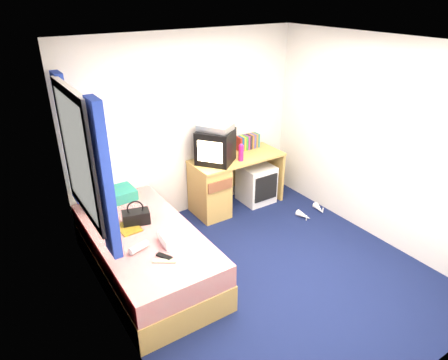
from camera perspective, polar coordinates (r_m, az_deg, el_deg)
ground at (r=4.55m, az=6.06°, el=-12.97°), size 3.40×3.40×0.00m
room_shell at (r=3.81m, az=7.07°, el=4.29°), size 3.40×3.40×3.40m
bed at (r=4.42m, az=-11.05°, el=-10.25°), size 1.01×2.00×0.54m
pillow at (r=4.93m, az=-16.01°, el=-2.20°), size 0.59×0.39×0.13m
desk at (r=5.46m, az=-0.61°, el=-0.58°), size 1.30×0.55×0.75m
storage_cube at (r=5.79m, az=4.63°, el=-0.49°), size 0.44×0.44×0.55m
crt_tv at (r=5.20m, az=-1.24°, el=4.82°), size 0.60×0.60×0.44m
vcr at (r=5.12m, az=-1.25°, el=7.55°), size 0.46×0.50×0.08m
book_row at (r=5.71m, az=3.42°, el=5.46°), size 0.34×0.13×0.20m
picture_frame at (r=5.80m, az=4.24°, el=5.44°), size 0.04×0.12×0.14m
pink_water_bottle at (r=5.29m, az=2.44°, el=3.85°), size 0.08×0.08×0.21m
aerosol_can at (r=5.40m, az=0.82°, el=4.20°), size 0.06×0.06×0.19m
handbag at (r=4.40m, az=-12.46°, el=-5.13°), size 0.32×0.23×0.27m
towel at (r=4.05m, az=-6.81°, el=-8.06°), size 0.32×0.28×0.10m
magazine at (r=4.36m, az=-13.47°, el=-6.65°), size 0.22×0.29×0.01m
water_bottle at (r=3.99m, az=-12.08°, el=-9.41°), size 0.21×0.12×0.07m
colour_swatch_fan at (r=3.82m, az=-8.53°, el=-11.37°), size 0.22×0.17×0.01m
remote_control at (r=3.87m, az=-8.55°, el=-10.73°), size 0.12×0.17×0.02m
window_assembly at (r=3.93m, az=-19.62°, el=3.11°), size 0.11×1.42×1.40m
white_heels at (r=5.65m, az=12.39°, el=-4.49°), size 0.45×0.26×0.09m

